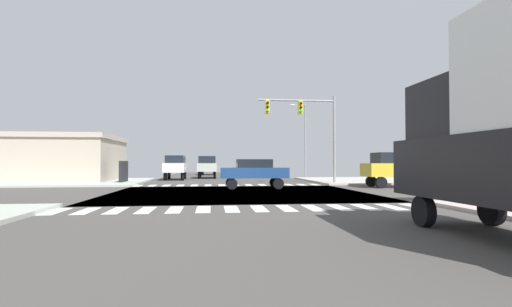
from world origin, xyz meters
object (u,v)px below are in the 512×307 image
object	(u,v)px
suv_inner_3	(208,165)
pickup_trailing_1	(207,166)
suv_crossing_1	(176,165)
sedan_nearside_1	(254,171)
street_lamp	(303,134)
bank_building	(24,159)
traffic_signal_mast	(306,119)
suv_outer_2	(398,167)

from	to	relation	value
suv_inner_3	pickup_trailing_1	bearing A→B (deg)	90.00
suv_crossing_1	pickup_trailing_1	xyz separation A→B (m)	(3.00, 3.59, -0.10)
pickup_trailing_1	suv_inner_3	xyz separation A→B (m)	(0.00, 11.08, 0.10)
sedan_nearside_1	suv_inner_3	world-z (taller)	suv_inner_3
street_lamp	pickup_trailing_1	size ratio (longest dim) A/B	1.54
bank_building	suv_inner_3	bearing A→B (deg)	48.52
street_lamp	suv_crossing_1	size ratio (longest dim) A/B	1.70
bank_building	suv_crossing_1	xyz separation A→B (m)	(12.51, 2.87, -0.61)
bank_building	suv_inner_3	world-z (taller)	bank_building
traffic_signal_mast	street_lamp	bearing A→B (deg)	77.59
bank_building	pickup_trailing_1	distance (m)	16.82
pickup_trailing_1	street_lamp	bearing A→B (deg)	167.91
street_lamp	suv_outer_2	world-z (taller)	street_lamp
traffic_signal_mast	suv_crossing_1	bearing A→B (deg)	140.23
bank_building	suv_outer_2	bearing A→B (deg)	-19.88
street_lamp	suv_crossing_1	bearing A→B (deg)	-173.64
traffic_signal_mast	sedan_nearside_1	world-z (taller)	traffic_signal_mast
suv_crossing_1	sedan_nearside_1	bearing A→B (deg)	115.32
bank_building	suv_outer_2	size ratio (longest dim) A/B	3.67
sedan_nearside_1	pickup_trailing_1	size ratio (longest dim) A/B	0.84
suv_crossing_1	suv_outer_2	bearing A→B (deg)	140.54
suv_outer_2	suv_inner_3	world-z (taller)	same
sedan_nearside_1	suv_crossing_1	distance (m)	14.60
pickup_trailing_1	bank_building	bearing A→B (deg)	22.62
pickup_trailing_1	suv_crossing_1	bearing A→B (deg)	50.11
suv_crossing_1	pickup_trailing_1	size ratio (longest dim) A/B	0.90
sedan_nearside_1	suv_outer_2	bearing A→B (deg)	90.00
traffic_signal_mast	sedan_nearside_1	size ratio (longest dim) A/B	1.60
sedan_nearside_1	suv_inner_3	distance (m)	28.05
traffic_signal_mast	pickup_trailing_1	xyz separation A→B (m)	(-7.71, 12.51, -3.76)
pickup_trailing_1	suv_inner_3	bearing A→B (deg)	-90.00
suv_outer_2	street_lamp	bearing A→B (deg)	-168.30
suv_outer_2	sedan_nearside_1	bearing A→B (deg)	-90.00
traffic_signal_mast	suv_inner_3	distance (m)	25.09
street_lamp	sedan_nearside_1	distance (m)	16.51
street_lamp	bank_building	size ratio (longest dim) A/B	0.46
traffic_signal_mast	suv_crossing_1	distance (m)	14.41
bank_building	suv_crossing_1	bearing A→B (deg)	12.94
pickup_trailing_1	suv_outer_2	bearing A→B (deg)	127.82
suv_crossing_1	pickup_trailing_1	bearing A→B (deg)	-129.89
street_lamp	suv_outer_2	bearing A→B (deg)	-78.30
suv_outer_2	traffic_signal_mast	bearing A→B (deg)	-128.82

